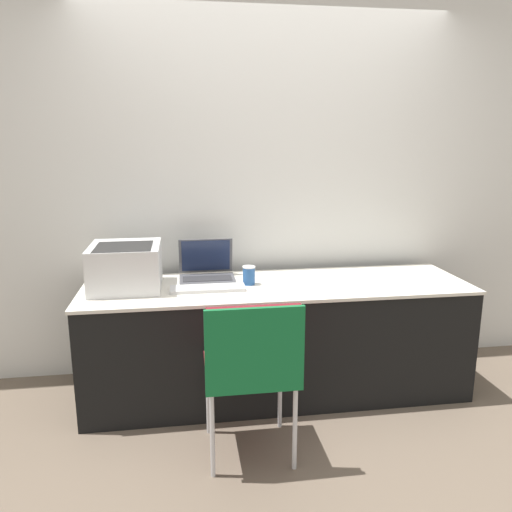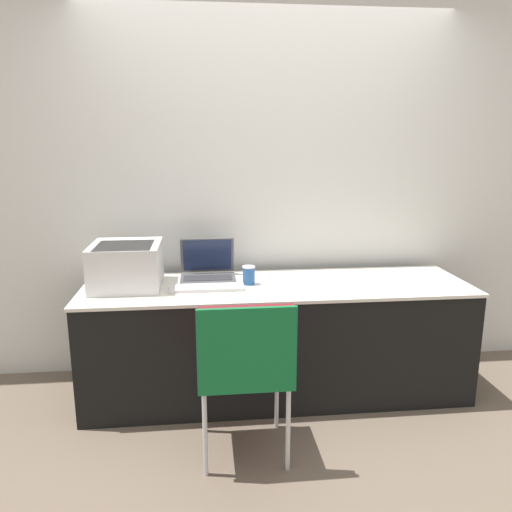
{
  "view_description": "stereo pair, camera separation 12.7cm",
  "coord_description": "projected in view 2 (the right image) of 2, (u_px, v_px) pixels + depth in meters",
  "views": [
    {
      "loc": [
        -0.59,
        -2.66,
        1.64
      ],
      "look_at": [
        -0.13,
        0.38,
        0.92
      ],
      "focal_mm": 35.0,
      "sensor_mm": 36.0,
      "label": 1
    },
    {
      "loc": [
        -0.46,
        -2.68,
        1.64
      ],
      "look_at": [
        -0.13,
        0.38,
        0.92
      ],
      "focal_mm": 35.0,
      "sensor_mm": 36.0,
      "label": 2
    }
  ],
  "objects": [
    {
      "name": "printer",
      "position": [
        126.0,
        264.0,
        3.09
      ],
      "size": [
        0.42,
        0.44,
        0.27
      ],
      "color": "silver",
      "rests_on": "table"
    },
    {
      "name": "table",
      "position": [
        276.0,
        338.0,
        3.27
      ],
      "size": [
        2.45,
        0.71,
        0.74
      ],
      "color": "black",
      "rests_on": "ground_plane"
    },
    {
      "name": "coffee_cup",
      "position": [
        249.0,
        275.0,
        3.17
      ],
      "size": [
        0.08,
        0.08,
        0.12
      ],
      "color": "#285699",
      "rests_on": "table"
    },
    {
      "name": "chair",
      "position": [
        245.0,
        360.0,
        2.47
      ],
      "size": [
        0.47,
        0.45,
        0.89
      ],
      "color": "maroon",
      "rests_on": "ground_plane"
    },
    {
      "name": "external_keyboard",
      "position": [
        207.0,
        288.0,
        3.07
      ],
      "size": [
        0.46,
        0.14,
        0.02
      ],
      "color": "silver",
      "rests_on": "table"
    },
    {
      "name": "ground_plane",
      "position": [
        284.0,
        418.0,
        3.02
      ],
      "size": [
        14.0,
        14.0,
        0.0
      ],
      "primitive_type": "plane",
      "color": "#6B5B4C"
    },
    {
      "name": "wall_back",
      "position": [
        268.0,
        189.0,
        3.51
      ],
      "size": [
        8.0,
        0.05,
        2.6
      ],
      "color": "silver",
      "rests_on": "ground_plane"
    },
    {
      "name": "laptop_left",
      "position": [
        208.0,
        270.0,
        3.31
      ],
      "size": [
        0.36,
        0.29,
        0.25
      ],
      "color": "#4C4C51",
      "rests_on": "table"
    }
  ]
}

